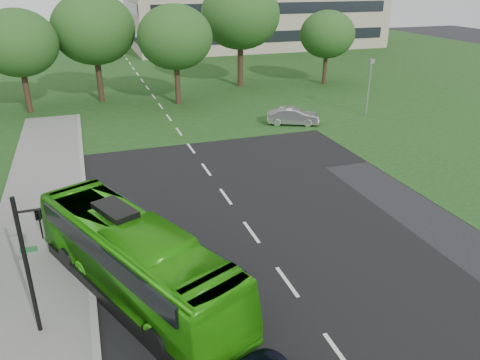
{
  "coord_description": "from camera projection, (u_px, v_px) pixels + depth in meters",
  "views": [
    {
      "loc": [
        -6.47,
        -15.48,
        10.73
      ],
      "look_at": [
        0.26,
        4.38,
        1.6
      ],
      "focal_mm": 35.0,
      "sensor_mm": 36.0,
      "label": 1
    }
  ],
  "objects": [
    {
      "name": "camera_pole",
      "position": [
        370.0,
        80.0,
        38.43
      ],
      "size": [
        0.46,
        0.42,
        4.61
      ],
      "rotation": [
        0.0,
        0.0,
        -0.3
      ],
      "color": "gray",
      "rests_on": "ground"
    },
    {
      "name": "sedan",
      "position": [
        293.0,
        116.0,
        36.75
      ],
      "size": [
        4.29,
        2.89,
        1.34
      ],
      "primitive_type": "imported",
      "rotation": [
        0.0,
        0.0,
        1.17
      ],
      "color": "#B6B5BB",
      "rests_on": "ground"
    },
    {
      "name": "ground",
      "position": [
        268.0,
        255.0,
        19.63
      ],
      "size": [
        160.0,
        160.0,
        0.0
      ],
      "primitive_type": "plane",
      "color": "black",
      "rests_on": "ground"
    },
    {
      "name": "tree_park_e",
      "position": [
        327.0,
        34.0,
        48.94
      ],
      "size": [
        5.73,
        5.73,
        7.64
      ],
      "color": "black",
      "rests_on": "ground"
    },
    {
      "name": "tree_park_a",
      "position": [
        18.0,
        43.0,
        38.03
      ],
      "size": [
        6.41,
        6.41,
        8.51
      ],
      "color": "black",
      "rests_on": "ground"
    },
    {
      "name": "bus",
      "position": [
        134.0,
        259.0,
        16.72
      ],
      "size": [
        6.61,
        10.64,
        2.94
      ],
      "primitive_type": "imported",
      "rotation": [
        0.0,
        0.0,
        0.43
      ],
      "color": "#2DA810",
      "rests_on": "ground"
    },
    {
      "name": "traffic_light",
      "position": [
        30.0,
        257.0,
        14.22
      ],
      "size": [
        0.8,
        0.23,
        4.95
      ],
      "rotation": [
        0.0,
        0.0,
        -0.28
      ],
      "color": "black",
      "rests_on": "ground"
    },
    {
      "name": "street_surfaces",
      "position": [
        163.0,
        116.0,
        39.26
      ],
      "size": [
        120.0,
        120.0,
        0.15
      ],
      "color": "black",
      "rests_on": "ground"
    },
    {
      "name": "tree_park_b",
      "position": [
        93.0,
        29.0,
        41.37
      ],
      "size": [
        7.34,
        7.34,
        9.63
      ],
      "color": "black",
      "rests_on": "ground"
    },
    {
      "name": "tree_park_d",
      "position": [
        240.0,
        15.0,
        47.21
      ],
      "size": [
        8.03,
        8.03,
        10.61
      ],
      "color": "black",
      "rests_on": "ground"
    },
    {
      "name": "tree_park_c",
      "position": [
        175.0,
        37.0,
        40.63
      ],
      "size": [
        6.55,
        6.55,
        8.69
      ],
      "color": "black",
      "rests_on": "ground"
    }
  ]
}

